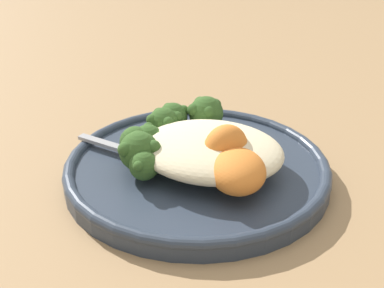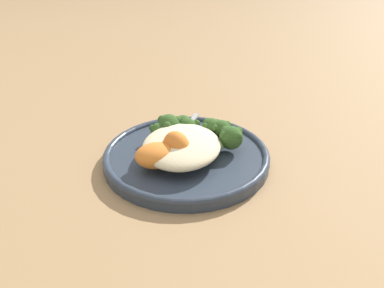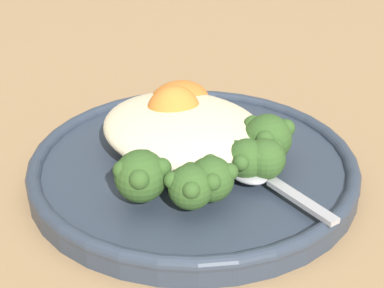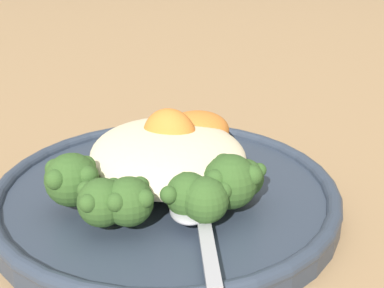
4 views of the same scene
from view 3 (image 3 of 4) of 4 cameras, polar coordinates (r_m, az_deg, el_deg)
ground_plane at (r=0.53m, az=1.19°, el=-3.27°), size 4.00×4.00×0.00m
plate at (r=0.52m, az=0.12°, el=-2.09°), size 0.27×0.27×0.02m
quinoa_mound at (r=0.52m, az=-1.12°, el=1.13°), size 0.14×0.12×0.03m
broccoli_stalk_0 at (r=0.47m, az=-3.77°, el=-2.18°), size 0.06×0.11×0.04m
broccoli_stalk_1 at (r=0.46m, az=-0.30°, el=-3.08°), size 0.09×0.08×0.03m
broccoli_stalk_2 at (r=0.47m, az=1.01°, el=-2.34°), size 0.10×0.07×0.03m
broccoli_stalk_3 at (r=0.49m, az=3.63°, el=-1.30°), size 0.10×0.03×0.03m
broccoli_stalk_4 at (r=0.50m, az=3.77°, el=-0.85°), size 0.12×0.05×0.03m
broccoli_stalk_5 at (r=0.51m, az=5.35°, el=0.42°), size 0.10×0.08×0.04m
broccoli_stalk_6 at (r=0.52m, az=3.98°, el=0.65°), size 0.09×0.10×0.03m
sweet_potato_chunk_0 at (r=0.57m, az=-1.17°, el=3.64°), size 0.07×0.08×0.04m
sweet_potato_chunk_1 at (r=0.53m, az=-1.64°, el=2.77°), size 0.06×0.06×0.05m
spoon at (r=0.49m, az=6.12°, el=-2.92°), size 0.10×0.04×0.01m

